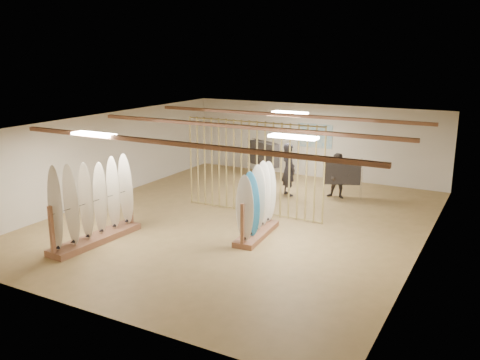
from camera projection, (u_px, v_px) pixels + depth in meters
The scene contains 16 objects.
floor at pixel (240, 220), 14.65m from camera, with size 12.00×12.00×0.00m, color #A4844F.
ceiling at pixel (240, 124), 13.95m from camera, with size 12.00×12.00×0.00m, color gray.
wall_back at pixel (315, 141), 19.41m from camera, with size 12.00×12.00×0.00m, color silver.
wall_front at pixel (82, 241), 9.19m from camera, with size 12.00×12.00×0.00m, color silver.
wall_left at pixel (106, 156), 16.61m from camera, with size 12.00×12.00×0.00m, color silver.
wall_right at pixel (426, 197), 11.99m from camera, with size 12.00×12.00×0.00m, color silver.
ceiling_slats at pixel (240, 127), 13.97m from camera, with size 9.50×6.12×0.10m, color #935F43.
light_panels at pixel (240, 126), 13.97m from camera, with size 1.20×0.35×0.06m, color white.
bamboo_partition at pixel (253, 168), 14.98m from camera, with size 4.45×0.05×2.78m.
poster at pixel (315, 136), 19.34m from camera, with size 1.40×0.03×0.90m, color teal.
rack_left at pixel (94, 214), 12.81m from camera, with size 0.76×2.71×2.16m.
rack_right at pixel (257, 212), 13.23m from camera, with size 0.71×2.07×1.94m.
clothing_rack_a at pixel (264, 154), 18.99m from camera, with size 1.37×0.87×1.55m.
clothing_rack_b at pixel (342, 173), 16.66m from camera, with size 1.19×0.71×1.33m.
shopper_a at pixel (289, 166), 16.96m from camera, with size 0.74×0.50×2.03m, color #242229.
shopper_b at pixel (338, 173), 16.66m from camera, with size 0.82×0.64×1.71m, color #3C332E.
Camera 1 is at (6.63, -12.22, 4.76)m, focal length 38.00 mm.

